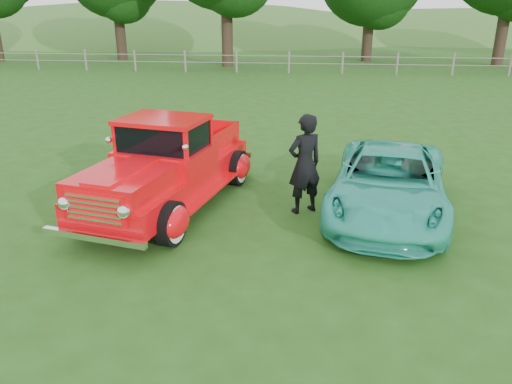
# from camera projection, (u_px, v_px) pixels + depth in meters

# --- Properties ---
(ground) EXTENTS (140.00, 140.00, 0.00)m
(ground) POSITION_uv_depth(u_px,v_px,m) (225.00, 253.00, 7.98)
(ground) COLOR #234813
(ground) RESTS_ON ground
(distant_hills) EXTENTS (116.00, 60.00, 18.00)m
(distant_hills) POSITION_uv_depth(u_px,v_px,m) (270.00, 71.00, 65.26)
(distant_hills) COLOR #325D22
(distant_hills) RESTS_ON ground
(fence_line) EXTENTS (48.00, 0.12, 1.20)m
(fence_line) POSITION_uv_depth(u_px,v_px,m) (289.00, 62.00, 28.21)
(fence_line) COLOR slate
(fence_line) RESTS_ON ground
(red_pickup) EXTENTS (2.98, 5.24, 1.78)m
(red_pickup) POSITION_uv_depth(u_px,v_px,m) (168.00, 167.00, 9.58)
(red_pickup) COLOR black
(red_pickup) RESTS_ON ground
(teal_sedan) EXTENTS (2.79, 4.73, 1.24)m
(teal_sedan) POSITION_uv_depth(u_px,v_px,m) (389.00, 183.00, 9.28)
(teal_sedan) COLOR #2CB198
(teal_sedan) RESTS_ON ground
(man) EXTENTS (0.83, 0.75, 1.89)m
(man) POSITION_uv_depth(u_px,v_px,m) (305.00, 164.00, 9.26)
(man) COLOR black
(man) RESTS_ON ground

